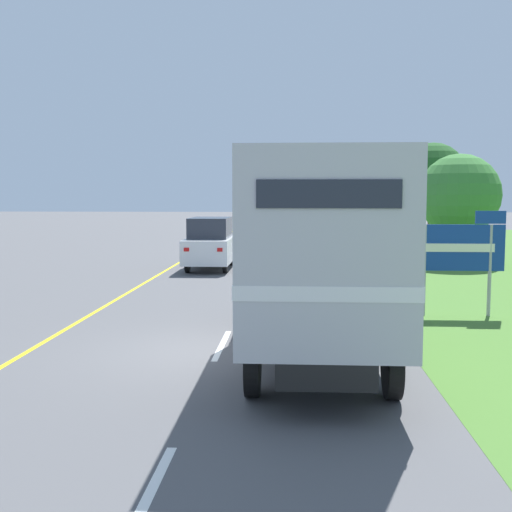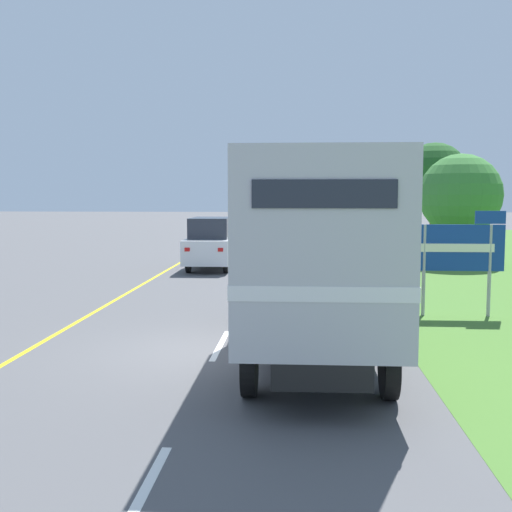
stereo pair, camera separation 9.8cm
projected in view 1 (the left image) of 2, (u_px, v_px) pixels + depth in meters
The scene contains 13 objects.
ground_plane at pixel (219, 351), 12.44m from camera, with size 200.00×200.00×0.00m, color #515154.
edge_line_yellow at pixel (168, 269), 26.18m from camera, with size 0.12×61.48×0.01m, color yellow.
centre_dash_nearest at pixel (147, 499), 6.41m from camera, with size 0.12×2.60×0.01m, color white.
centre_dash_near at pixel (222, 345), 12.97m from camera, with size 0.12×2.60×0.01m, color white.
centre_dash_mid_a at pixel (247, 294), 19.52m from camera, with size 0.12×2.60×0.01m, color white.
centre_dash_mid_b at pixel (259, 269), 26.08m from camera, with size 0.12×2.60×0.01m, color white.
centre_dash_far at pixel (266, 254), 32.64m from camera, with size 0.12×2.60×0.01m, color white.
centre_dash_farthest at pixel (271, 244), 39.20m from camera, with size 0.12×2.60×0.01m, color white.
horse_trailer_truck at pixel (317, 249), 11.82m from camera, with size 2.44×8.18×3.68m.
lead_car_white at pixel (211, 243), 26.17m from camera, with size 1.80×4.50×2.10m.
highway_sign at pixel (460, 250), 15.96m from camera, with size 2.30×0.09×2.63m.
roadside_tree_mid at pixel (459, 195), 27.76m from camera, with size 3.54×3.54×4.80m.
roadside_tree_far at pixel (432, 176), 37.27m from camera, with size 3.83×3.83×6.04m.
Camera 1 is at (1.46, -12.14, 3.03)m, focal length 45.00 mm.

